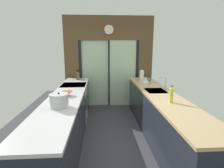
{
  "coord_description": "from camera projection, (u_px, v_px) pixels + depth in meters",
  "views": [
    {
      "loc": [
        -0.26,
        -3.01,
        1.82
      ],
      "look_at": [
        -0.01,
        0.8,
        1.02
      ],
      "focal_mm": 28.62,
      "sensor_mm": 36.0,
      "label": 1
    }
  ],
  "objects": [
    {
      "name": "ground_plane",
      "position": [
        113.0,
        132.0,
        3.92
      ],
      "size": [
        5.04,
        7.6,
        0.02
      ],
      "primitive_type": "cube",
      "color": "#38383D"
    },
    {
      "name": "back_wall_unit",
      "position": [
        109.0,
        57.0,
        5.36
      ],
      "size": [
        2.64,
        0.12,
        2.7
      ],
      "color": "brown",
      "rests_on": "ground_plane"
    },
    {
      "name": "left_counter_run",
      "position": [
        66.0,
        121.0,
        3.3
      ],
      "size": [
        0.62,
        3.8,
        0.92
      ],
      "color": "#1E232D",
      "rests_on": "ground_plane"
    },
    {
      "name": "right_counter_run",
      "position": [
        159.0,
        115.0,
        3.59
      ],
      "size": [
        0.62,
        3.8,
        0.92
      ],
      "color": "#1E232D",
      "rests_on": "ground_plane"
    },
    {
      "name": "sink_faucet",
      "position": [
        164.0,
        82.0,
        3.71
      ],
      "size": [
        0.19,
        0.02,
        0.28
      ],
      "color": "#B7BABC",
      "rests_on": "right_counter_run"
    },
    {
      "name": "oven_range",
      "position": [
        75.0,
        103.0,
        4.4
      ],
      "size": [
        0.6,
        0.6,
        0.92
      ],
      "color": "#B7BABC",
      "rests_on": "ground_plane"
    },
    {
      "name": "mixing_bowl",
      "position": [
        67.0,
        93.0,
        3.33
      ],
      "size": [
        0.22,
        0.22,
        0.08
      ],
      "color": "#BC4C38",
      "rests_on": "left_counter_run"
    },
    {
      "name": "knife_block",
      "position": [
        78.0,
        75.0,
        4.97
      ],
      "size": [
        0.09,
        0.14,
        0.29
      ],
      "color": "brown",
      "rests_on": "left_counter_run"
    },
    {
      "name": "stock_pot",
      "position": [
        59.0,
        101.0,
        2.69
      ],
      "size": [
        0.28,
        0.28,
        0.23
      ],
      "color": "#B7BABC",
      "rests_on": "left_counter_run"
    },
    {
      "name": "kettle",
      "position": [
        146.0,
        79.0,
        4.56
      ],
      "size": [
        0.26,
        0.19,
        0.18
      ],
      "color": "#B7BABC",
      "rests_on": "right_counter_run"
    },
    {
      "name": "soap_bottle",
      "position": [
        171.0,
        95.0,
        2.91
      ],
      "size": [
        0.07,
        0.07,
        0.29
      ],
      "color": "#D1CC4C",
      "rests_on": "right_counter_run"
    },
    {
      "name": "paper_towel_roll",
      "position": [
        142.0,
        75.0,
        4.98
      ],
      "size": [
        0.13,
        0.13,
        0.28
      ],
      "color": "#B7BABC",
      "rests_on": "right_counter_run"
    }
  ]
}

